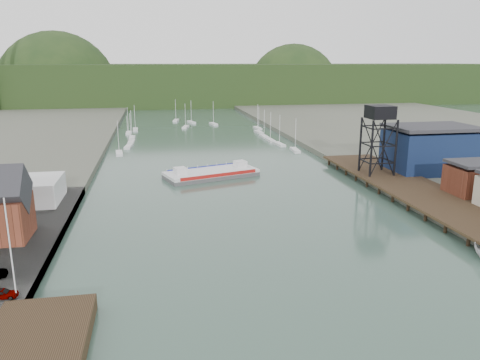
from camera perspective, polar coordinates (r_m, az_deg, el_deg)
name	(u,v)px	position (r m, az deg, el deg)	size (l,w,h in m)	color
ground	(318,328)	(53.69, 9.54, -17.42)	(600.00, 600.00, 0.00)	#304B43
west_stage	(33,350)	(52.13, -23.90, -18.45)	(10.00, 18.00, 1.80)	black
east_pier	(412,188)	(106.01, 20.27, -0.90)	(14.00, 70.00, 2.45)	black
white_shed	(11,191)	(99.69, -26.10, -1.25)	(18.00, 12.00, 4.50)	silver
flagpole	(10,249)	(58.90, -26.20, -7.57)	(0.16, 0.16, 12.00)	silver
lift_tower	(380,116)	(113.79, 16.69, 7.44)	(6.50, 6.50, 16.00)	black
blue_shed	(430,149)	(124.14, 22.19, 3.50)	(20.50, 14.50, 11.30)	#0D1B3A
marina_sailboats	(198,134)	(184.03, -5.17, 5.58)	(57.71, 92.65, 0.90)	silver
distant_hills	(170,87)	(344.74, -8.50, 11.20)	(500.00, 120.00, 80.00)	#1C3216
chain_ferry	(211,173)	(116.63, -3.52, 0.82)	(24.48, 15.69, 3.28)	#4B4B4E
car_west_a	(2,293)	(61.59, -27.04, -12.20)	(1.42, 3.52, 1.20)	#999999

